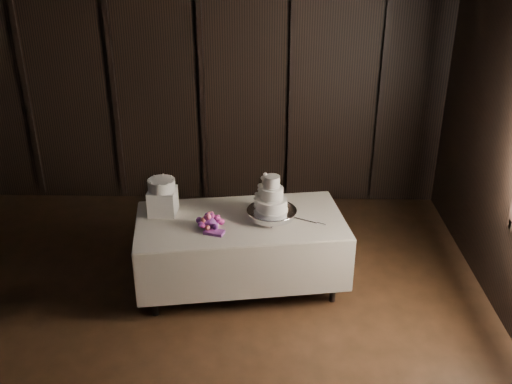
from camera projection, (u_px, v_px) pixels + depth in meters
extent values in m
cube|color=black|center=(202.00, 87.00, 7.05)|extent=(6.04, 0.04, 3.04)
cube|color=silver|center=(240.00, 220.00, 5.47)|extent=(2.12, 1.32, 0.01)
cube|color=white|center=(241.00, 255.00, 5.64)|extent=(1.94, 1.18, 0.71)
cylinder|color=silver|center=(272.00, 214.00, 5.47)|extent=(0.63, 0.63, 0.09)
cylinder|color=white|center=(272.00, 204.00, 5.42)|extent=(0.29, 0.29, 0.12)
cylinder|color=white|center=(272.00, 193.00, 5.37)|extent=(0.22, 0.22, 0.12)
cylinder|color=white|center=(272.00, 182.00, 5.32)|extent=(0.15, 0.15, 0.12)
cube|color=white|center=(163.00, 201.00, 5.54)|extent=(0.27, 0.27, 0.25)
cylinder|color=white|center=(162.00, 185.00, 5.46)|extent=(0.30, 0.30, 0.11)
cube|color=silver|center=(303.00, 220.00, 5.44)|extent=(0.34, 0.19, 0.01)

